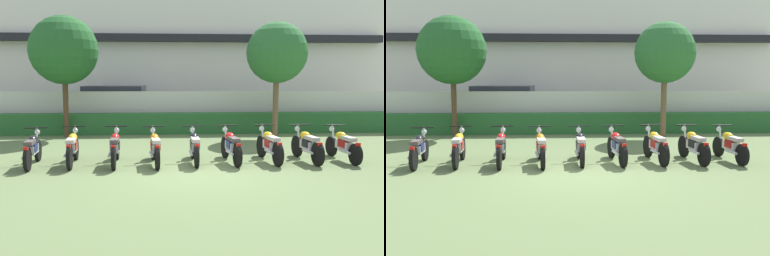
# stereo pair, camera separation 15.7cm
# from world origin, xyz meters

# --- Properties ---
(ground) EXTENTS (60.00, 60.00, 0.00)m
(ground) POSITION_xyz_m (0.00, 0.00, 0.00)
(ground) COLOR #607547
(building) EXTENTS (24.47, 6.50, 7.95)m
(building) POSITION_xyz_m (0.00, 14.25, 3.98)
(building) COLOR white
(building) RESTS_ON ground
(compound_wall) EXTENTS (23.25, 0.30, 1.69)m
(compound_wall) POSITION_xyz_m (0.00, 7.82, 0.84)
(compound_wall) COLOR silver
(compound_wall) RESTS_ON ground
(hedge_row) EXTENTS (18.60, 0.70, 0.83)m
(hedge_row) POSITION_xyz_m (0.00, 7.12, 0.41)
(hedge_row) COLOR #28602D
(hedge_row) RESTS_ON ground
(parked_car) EXTENTS (4.63, 2.36, 1.89)m
(parked_car) POSITION_xyz_m (-2.89, 9.54, 0.94)
(parked_car) COLOR #9EA3A8
(parked_car) RESTS_ON ground
(tree_near_inspector) EXTENTS (2.57, 2.57, 4.57)m
(tree_near_inspector) POSITION_xyz_m (-4.50, 6.40, 3.27)
(tree_near_inspector) COLOR #4C3823
(tree_near_inspector) RESTS_ON ground
(tree_far_side) EXTENTS (2.30, 2.30, 4.35)m
(tree_far_side) POSITION_xyz_m (3.50, 5.96, 3.18)
(tree_far_side) COLOR brown
(tree_far_side) RESTS_ON ground
(motorcycle_in_row_0) EXTENTS (0.60, 1.83, 0.95)m
(motorcycle_in_row_0) POSITION_xyz_m (-4.12, 1.23, 0.44)
(motorcycle_in_row_0) COLOR black
(motorcycle_in_row_0) RESTS_ON ground
(motorcycle_in_row_1) EXTENTS (0.60, 1.88, 0.97)m
(motorcycle_in_row_1) POSITION_xyz_m (-3.14, 1.32, 0.45)
(motorcycle_in_row_1) COLOR black
(motorcycle_in_row_1) RESTS_ON ground
(motorcycle_in_row_2) EXTENTS (0.60, 1.97, 0.97)m
(motorcycle_in_row_2) POSITION_xyz_m (-2.03, 1.28, 0.45)
(motorcycle_in_row_2) COLOR black
(motorcycle_in_row_2) RESTS_ON ground
(motorcycle_in_row_3) EXTENTS (0.60, 1.92, 0.96)m
(motorcycle_in_row_3) POSITION_xyz_m (-1.00, 1.23, 0.45)
(motorcycle_in_row_3) COLOR black
(motorcycle_in_row_3) RESTS_ON ground
(motorcycle_in_row_4) EXTENTS (0.60, 1.84, 0.95)m
(motorcycle_in_row_4) POSITION_xyz_m (0.05, 1.36, 0.44)
(motorcycle_in_row_4) COLOR black
(motorcycle_in_row_4) RESTS_ON ground
(motorcycle_in_row_5) EXTENTS (0.60, 1.85, 0.96)m
(motorcycle_in_row_5) POSITION_xyz_m (1.03, 1.33, 0.45)
(motorcycle_in_row_5) COLOR black
(motorcycle_in_row_5) RESTS_ON ground
(motorcycle_in_row_6) EXTENTS (0.60, 1.88, 0.97)m
(motorcycle_in_row_6) POSITION_xyz_m (2.08, 1.36, 0.45)
(motorcycle_in_row_6) COLOR black
(motorcycle_in_row_6) RESTS_ON ground
(motorcycle_in_row_7) EXTENTS (0.60, 1.88, 0.96)m
(motorcycle_in_row_7) POSITION_xyz_m (3.11, 1.34, 0.45)
(motorcycle_in_row_7) COLOR black
(motorcycle_in_row_7) RESTS_ON ground
(motorcycle_in_row_8) EXTENTS (0.60, 1.86, 0.94)m
(motorcycle_in_row_8) POSITION_xyz_m (4.12, 1.37, 0.44)
(motorcycle_in_row_8) COLOR black
(motorcycle_in_row_8) RESTS_ON ground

